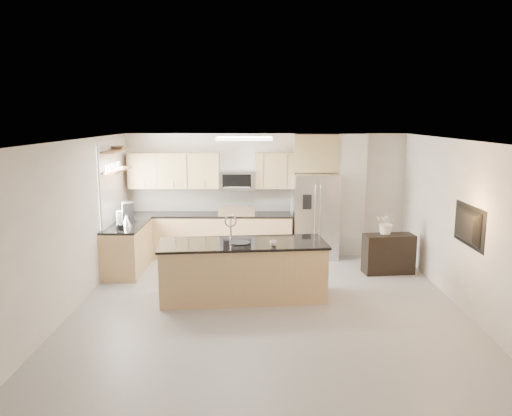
{
  "coord_description": "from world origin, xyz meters",
  "views": [
    {
      "loc": [
        -0.14,
        -7.47,
        2.94
      ],
      "look_at": [
        -0.19,
        1.3,
        1.34
      ],
      "focal_mm": 35.0,
      "sensor_mm": 36.0,
      "label": 1
    }
  ],
  "objects_px": {
    "cup": "(273,243)",
    "blender": "(120,222)",
    "microwave": "(237,180)",
    "credenza": "(388,254)",
    "range": "(237,234)",
    "refrigerator": "(315,216)",
    "platter": "(240,243)",
    "island": "(243,270)",
    "flower_vase": "(387,217)",
    "coffee_maker": "(128,213)",
    "television": "(464,226)",
    "kettle": "(126,221)",
    "bowl": "(118,147)"
  },
  "relations": [
    {
      "from": "island",
      "to": "coffee_maker",
      "type": "distance_m",
      "value": 2.9
    },
    {
      "from": "credenza",
      "to": "platter",
      "type": "relative_size",
      "value": 2.75
    },
    {
      "from": "cup",
      "to": "blender",
      "type": "distance_m",
      "value": 3.02
    },
    {
      "from": "blender",
      "to": "flower_vase",
      "type": "bearing_deg",
      "value": 4.39
    },
    {
      "from": "microwave",
      "to": "cup",
      "type": "height_order",
      "value": "microwave"
    },
    {
      "from": "cup",
      "to": "television",
      "type": "relative_size",
      "value": 0.1
    },
    {
      "from": "platter",
      "to": "kettle",
      "type": "distance_m",
      "value": 2.56
    },
    {
      "from": "flower_vase",
      "to": "television",
      "type": "distance_m",
      "value": 2.1
    },
    {
      "from": "microwave",
      "to": "kettle",
      "type": "relative_size",
      "value": 3.07
    },
    {
      "from": "range",
      "to": "blender",
      "type": "relative_size",
      "value": 3.31
    },
    {
      "from": "refrigerator",
      "to": "platter",
      "type": "bearing_deg",
      "value": -120.72
    },
    {
      "from": "island",
      "to": "kettle",
      "type": "distance_m",
      "value": 2.62
    },
    {
      "from": "microwave",
      "to": "flower_vase",
      "type": "relative_size",
      "value": 1.15
    },
    {
      "from": "flower_vase",
      "to": "cup",
      "type": "bearing_deg",
      "value": -143.89
    },
    {
      "from": "credenza",
      "to": "refrigerator",
      "type": "bearing_deg",
      "value": 131.16
    },
    {
      "from": "cup",
      "to": "blender",
      "type": "height_order",
      "value": "blender"
    },
    {
      "from": "island",
      "to": "flower_vase",
      "type": "distance_m",
      "value": 3.09
    },
    {
      "from": "cup",
      "to": "bowl",
      "type": "xyz_separation_m",
      "value": [
        -2.94,
        1.96,
        1.4
      ]
    },
    {
      "from": "flower_vase",
      "to": "microwave",
      "type": "bearing_deg",
      "value": 156.39
    },
    {
      "from": "island",
      "to": "flower_vase",
      "type": "height_order",
      "value": "flower_vase"
    },
    {
      "from": "coffee_maker",
      "to": "television",
      "type": "bearing_deg",
      "value": -21.95
    },
    {
      "from": "island",
      "to": "blender",
      "type": "relative_size",
      "value": 8.13
    },
    {
      "from": "refrigerator",
      "to": "platter",
      "type": "height_order",
      "value": "refrigerator"
    },
    {
      "from": "microwave",
      "to": "blender",
      "type": "xyz_separation_m",
      "value": [
        -2.07,
        -1.64,
        -0.56
      ]
    },
    {
      "from": "cup",
      "to": "platter",
      "type": "relative_size",
      "value": 0.32
    },
    {
      "from": "island",
      "to": "blender",
      "type": "xyz_separation_m",
      "value": [
        -2.27,
        1.0,
        0.6
      ]
    },
    {
      "from": "kettle",
      "to": "platter",
      "type": "bearing_deg",
      "value": -31.44
    },
    {
      "from": "range",
      "to": "kettle",
      "type": "relative_size",
      "value": 4.61
    },
    {
      "from": "television",
      "to": "platter",
      "type": "bearing_deg",
      "value": 80.82
    },
    {
      "from": "refrigerator",
      "to": "flower_vase",
      "type": "bearing_deg",
      "value": -41.64
    },
    {
      "from": "bowl",
      "to": "cup",
      "type": "bearing_deg",
      "value": -33.76
    },
    {
      "from": "island",
      "to": "coffee_maker",
      "type": "bearing_deg",
      "value": 138.31
    },
    {
      "from": "platter",
      "to": "cup",
      "type": "bearing_deg",
      "value": -16.86
    },
    {
      "from": "range",
      "to": "blender",
      "type": "bearing_deg",
      "value": -143.8
    },
    {
      "from": "platter",
      "to": "kettle",
      "type": "bearing_deg",
      "value": 148.56
    },
    {
      "from": "island",
      "to": "microwave",
      "type": "bearing_deg",
      "value": 88.43
    },
    {
      "from": "range",
      "to": "microwave",
      "type": "distance_m",
      "value": 1.16
    },
    {
      "from": "refrigerator",
      "to": "television",
      "type": "bearing_deg",
      "value": -58.96
    },
    {
      "from": "television",
      "to": "microwave",
      "type": "bearing_deg",
      "value": 47.25
    },
    {
      "from": "flower_vase",
      "to": "television",
      "type": "xyz_separation_m",
      "value": [
        0.62,
        -1.98,
        0.27
      ]
    },
    {
      "from": "microwave",
      "to": "credenza",
      "type": "relative_size",
      "value": 0.81
    },
    {
      "from": "cup",
      "to": "coffee_maker",
      "type": "xyz_separation_m",
      "value": [
        -2.79,
        1.88,
        0.12
      ]
    },
    {
      "from": "credenza",
      "to": "flower_vase",
      "type": "height_order",
      "value": "flower_vase"
    },
    {
      "from": "credenza",
      "to": "television",
      "type": "xyz_separation_m",
      "value": [
        0.58,
        -1.94,
        0.97
      ]
    },
    {
      "from": "refrigerator",
      "to": "coffee_maker",
      "type": "xyz_separation_m",
      "value": [
        -3.75,
        -0.82,
        0.22
      ]
    },
    {
      "from": "refrigerator",
      "to": "television",
      "type": "relative_size",
      "value": 1.65
    },
    {
      "from": "microwave",
      "to": "coffee_maker",
      "type": "xyz_separation_m",
      "value": [
        -2.1,
        -0.99,
        -0.52
      ]
    },
    {
      "from": "island",
      "to": "range",
      "type": "bearing_deg",
      "value": 88.64
    },
    {
      "from": "range",
      "to": "island",
      "type": "bearing_deg",
      "value": -85.53
    },
    {
      "from": "kettle",
      "to": "bowl",
      "type": "distance_m",
      "value": 1.45
    }
  ]
}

